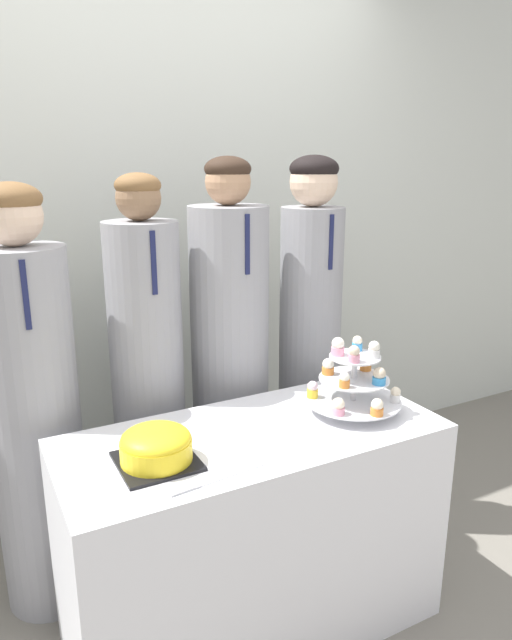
{
  "coord_description": "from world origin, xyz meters",
  "views": [
    {
      "loc": [
        -0.79,
        -1.22,
        1.6
      ],
      "look_at": [
        0.02,
        0.3,
        1.13
      ],
      "focal_mm": 32.0,
      "sensor_mm": 36.0,
      "label": 1
    }
  ],
  "objects_px": {
    "cake_knife": "(202,484)",
    "student_1": "(149,393)",
    "round_cake": "(156,446)",
    "student_2": "(230,373)",
    "student_3": "(309,351)",
    "student_0": "(34,418)",
    "cupcake_stand": "(353,380)"
  },
  "relations": [
    {
      "from": "cupcake_stand",
      "to": "student_3",
      "type": "height_order",
      "value": "student_3"
    },
    {
      "from": "student_0",
      "to": "student_1",
      "type": "relative_size",
      "value": 0.98
    },
    {
      "from": "student_1",
      "to": "student_3",
      "type": "bearing_deg",
      "value": 0.0
    },
    {
      "from": "cupcake_stand",
      "to": "student_0",
      "type": "bearing_deg",
      "value": 152.4
    },
    {
      "from": "student_1",
      "to": "cake_knife",
      "type": "bearing_deg",
      "value": -96.15
    },
    {
      "from": "round_cake",
      "to": "cake_knife",
      "type": "distance_m",
      "value": 0.19
    },
    {
      "from": "cake_knife",
      "to": "student_3",
      "type": "relative_size",
      "value": 0.18
    },
    {
      "from": "student_0",
      "to": "student_1",
      "type": "xyz_separation_m",
      "value": [
        0.42,
        -0.0,
        0.01
      ]
    },
    {
      "from": "round_cake",
      "to": "student_3",
      "type": "distance_m",
      "value": 1.04
    },
    {
      "from": "cupcake_stand",
      "to": "student_2",
      "type": "xyz_separation_m",
      "value": [
        -0.23,
        0.52,
        -0.11
      ]
    },
    {
      "from": "student_3",
      "to": "student_1",
      "type": "bearing_deg",
      "value": -180.0
    },
    {
      "from": "student_0",
      "to": "student_1",
      "type": "bearing_deg",
      "value": -0.0
    },
    {
      "from": "cupcake_stand",
      "to": "student_3",
      "type": "bearing_deg",
      "value": 72.98
    },
    {
      "from": "cake_knife",
      "to": "student_3",
      "type": "distance_m",
      "value": 1.09
    },
    {
      "from": "cupcake_stand",
      "to": "student_0",
      "type": "xyz_separation_m",
      "value": [
        -1.0,
        0.52,
        -0.14
      ]
    },
    {
      "from": "round_cake",
      "to": "student_2",
      "type": "relative_size",
      "value": 0.14
    },
    {
      "from": "round_cake",
      "to": "student_2",
      "type": "distance_m",
      "value": 0.74
    },
    {
      "from": "round_cake",
      "to": "student_2",
      "type": "bearing_deg",
      "value": 47.61
    },
    {
      "from": "cake_knife",
      "to": "cupcake_stand",
      "type": "relative_size",
      "value": 0.88
    },
    {
      "from": "cupcake_stand",
      "to": "student_2",
      "type": "bearing_deg",
      "value": 113.68
    },
    {
      "from": "cupcake_stand",
      "to": "student_2",
      "type": "height_order",
      "value": "student_2"
    },
    {
      "from": "student_1",
      "to": "student_2",
      "type": "relative_size",
      "value": 0.96
    },
    {
      "from": "cake_knife",
      "to": "student_1",
      "type": "height_order",
      "value": "student_1"
    },
    {
      "from": "student_2",
      "to": "student_3",
      "type": "height_order",
      "value": "student_3"
    },
    {
      "from": "student_0",
      "to": "student_3",
      "type": "height_order",
      "value": "student_3"
    },
    {
      "from": "cupcake_stand",
      "to": "student_1",
      "type": "distance_m",
      "value": 0.79
    },
    {
      "from": "student_1",
      "to": "student_3",
      "type": "relative_size",
      "value": 0.96
    },
    {
      "from": "student_1",
      "to": "student_3",
      "type": "xyz_separation_m",
      "value": [
        0.74,
        0.0,
        0.05
      ]
    },
    {
      "from": "cake_knife",
      "to": "round_cake",
      "type": "bearing_deg",
      "value": 106.64
    },
    {
      "from": "cake_knife",
      "to": "student_0",
      "type": "distance_m",
      "value": 0.79
    },
    {
      "from": "round_cake",
      "to": "student_3",
      "type": "height_order",
      "value": "student_3"
    },
    {
      "from": "cake_knife",
      "to": "student_2",
      "type": "distance_m",
      "value": 0.83
    }
  ]
}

